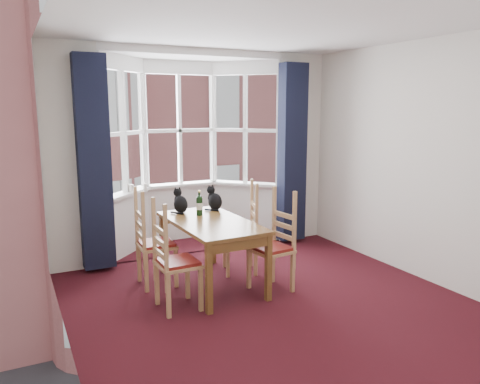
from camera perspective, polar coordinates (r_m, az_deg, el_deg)
floor at (r=4.88m, az=5.13°, el=-14.32°), size 4.50×4.50×0.00m
ceiling at (r=4.50m, az=5.75°, el=20.11°), size 4.50×4.50×0.00m
wall_left at (r=3.83m, az=-20.91°, el=0.12°), size 0.00×4.50×4.50m
wall_right at (r=5.78m, az=22.54°, el=3.29°), size 0.00×4.50×4.50m
wall_back_pier_left at (r=6.09m, az=-19.81°, el=3.78°), size 0.70×0.12×2.80m
wall_back_pier_right at (r=7.25m, az=7.14°, el=5.29°), size 0.70×0.12×2.80m
bay_window at (r=6.95m, az=-6.67°, el=5.09°), size 2.76×0.94×2.80m
curtain_left at (r=5.94m, az=-17.36°, el=3.29°), size 0.38×0.22×2.60m
curtain_right at (r=6.98m, az=6.37°, el=4.70°), size 0.38×0.22×2.60m
dining_table at (r=5.32m, az=-3.57°, el=-4.46°), size 0.84×1.50×0.76m
chair_left_near at (r=4.79m, az=-8.62°, el=-8.80°), size 0.41×0.43×0.92m
chair_left_far at (r=5.46m, az=-11.08°, el=-6.46°), size 0.41×0.43×0.92m
chair_right_near at (r=5.29m, az=4.57°, el=-6.85°), size 0.45×0.47×0.92m
chair_right_far at (r=5.82m, az=0.86°, el=-5.20°), size 0.51×0.53×0.92m
cat_left at (r=5.73m, az=-7.29°, el=-1.32°), size 0.19×0.25×0.32m
cat_right at (r=5.84m, az=-3.13°, el=-0.99°), size 0.22×0.27×0.32m
wine_bottle at (r=5.55m, az=-4.97°, el=-1.53°), size 0.08×0.08×0.30m
candle_tall at (r=6.63m, az=-13.10°, el=0.44°), size 0.06×0.06×0.10m
candle_short at (r=6.71m, az=-11.50°, el=0.62°), size 0.06×0.06×0.10m
street at (r=36.97m, az=-22.21°, el=-2.91°), size 80.00×80.00×0.00m
tenement_building at (r=17.93m, az=-19.17°, el=8.46°), size 18.40×7.80×15.20m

